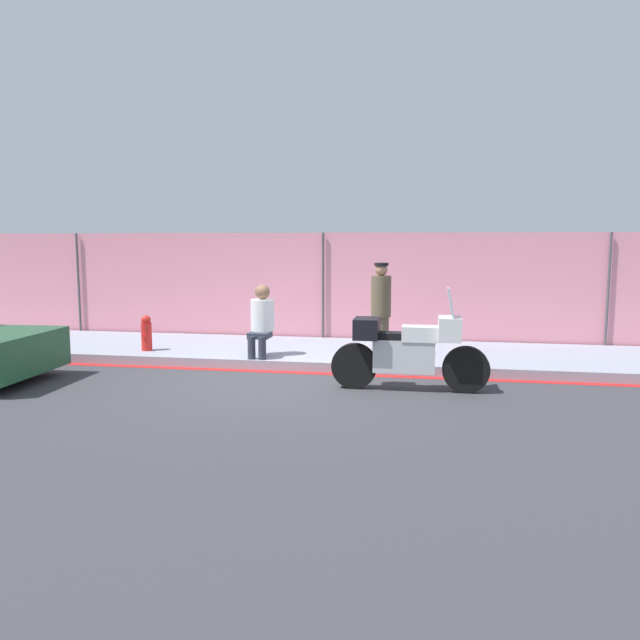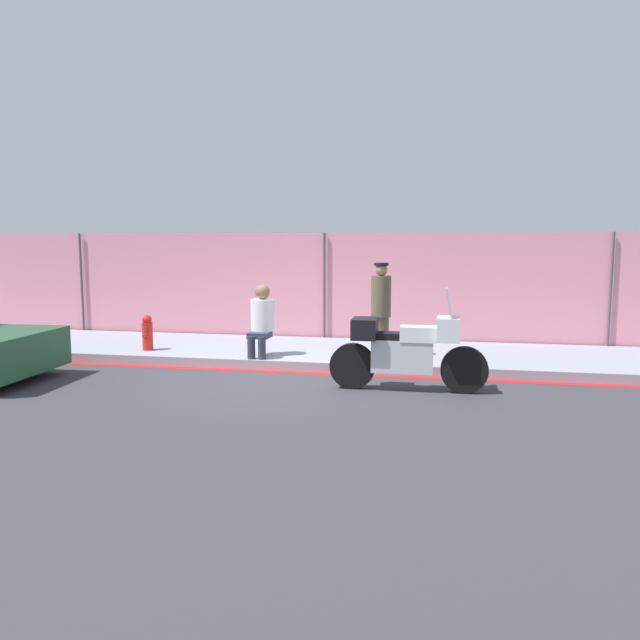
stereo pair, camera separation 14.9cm
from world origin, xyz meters
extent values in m
plane|color=#38383D|center=(0.00, 0.00, 0.00)|extent=(120.00, 120.00, 0.00)
cube|color=#8E93A3|center=(0.00, 2.21, 0.08)|extent=(41.23, 2.73, 0.16)
cube|color=red|center=(0.00, 0.76, 0.00)|extent=(41.23, 0.18, 0.01)
cube|color=pink|center=(0.00, 3.66, 1.17)|extent=(39.17, 0.08, 2.34)
cylinder|color=#4C4C51|center=(-5.55, 3.56, 1.17)|extent=(0.05, 0.05, 2.34)
cylinder|color=#4C4C51|center=(0.00, 3.56, 1.17)|extent=(0.05, 0.05, 2.34)
cylinder|color=#4C4C51|center=(5.55, 3.56, 1.17)|extent=(0.05, 0.05, 2.34)
cylinder|color=black|center=(2.74, -0.13, 0.34)|extent=(0.67, 0.15, 0.67)
cylinder|color=black|center=(1.13, -0.15, 0.34)|extent=(0.67, 0.15, 0.67)
cube|color=silver|center=(1.86, -0.14, 0.51)|extent=(0.89, 0.29, 0.48)
cube|color=white|center=(2.08, -0.14, 0.84)|extent=(0.52, 0.31, 0.22)
cube|color=black|center=(1.76, -0.14, 0.80)|extent=(0.60, 0.29, 0.10)
cube|color=white|center=(2.50, -0.13, 0.92)|extent=(0.33, 0.48, 0.34)
cube|color=silver|center=(2.50, -0.13, 1.30)|extent=(0.11, 0.42, 0.42)
cube|color=black|center=(1.31, -0.15, 0.90)|extent=(0.37, 0.51, 0.30)
cylinder|color=brown|center=(1.37, 1.58, 0.52)|extent=(0.28, 0.28, 0.71)
cylinder|color=brown|center=(1.37, 1.58, 1.22)|extent=(0.35, 0.35, 0.71)
sphere|color=#A37556|center=(1.37, 1.58, 1.68)|extent=(0.22, 0.22, 0.22)
cylinder|color=black|center=(1.37, 1.58, 1.77)|extent=(0.25, 0.25, 0.05)
cylinder|color=#2D3342|center=(-0.77, 0.96, 0.36)|extent=(0.13, 0.13, 0.39)
cylinder|color=#2D3342|center=(-0.58, 0.96, 0.36)|extent=(0.13, 0.13, 0.39)
cube|color=#2D3342|center=(-0.68, 1.16, 0.55)|extent=(0.36, 0.39, 0.10)
cylinder|color=white|center=(-0.68, 1.35, 0.88)|extent=(0.42, 0.42, 0.55)
sphere|color=brown|center=(-0.68, 1.35, 1.29)|extent=(0.26, 0.26, 0.26)
cylinder|color=black|center=(-4.49, -0.03, 0.31)|extent=(0.63, 0.24, 0.62)
cylinder|color=red|center=(-2.92, 1.44, 0.42)|extent=(0.19, 0.19, 0.51)
sphere|color=red|center=(-2.92, 1.44, 0.73)|extent=(0.17, 0.17, 0.17)
cylinder|color=red|center=(-2.92, 1.33, 0.45)|extent=(0.07, 0.08, 0.07)
camera|label=1|loc=(2.27, -9.13, 2.16)|focal=35.00mm
camera|label=2|loc=(2.41, -9.11, 2.16)|focal=35.00mm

